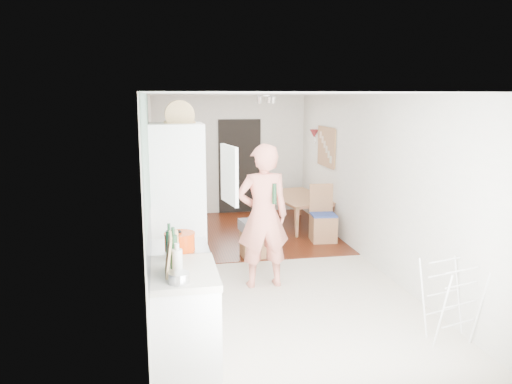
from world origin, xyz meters
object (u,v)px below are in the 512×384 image
object	(u,v)px
dining_table	(300,213)
drying_rack	(451,302)
person	(263,203)
stool	(253,244)
dining_chair	(323,214)

from	to	relation	value
dining_table	drying_rack	xyz separation A→B (m)	(0.21, -4.77, 0.16)
person	dining_table	xyz separation A→B (m)	(1.35, 2.91, -0.86)
drying_rack	person	bearing A→B (deg)	115.65
person	stool	distance (m)	1.47
person	dining_chair	world-z (taller)	person
person	stool	bearing A→B (deg)	-95.85
drying_rack	dining_chair	bearing A→B (deg)	77.61
drying_rack	stool	bearing A→B (deg)	101.70
person	drying_rack	xyz separation A→B (m)	(1.56, -1.86, -0.70)
dining_chair	stool	world-z (taller)	dining_chair
dining_chair	drying_rack	distance (m)	3.65
stool	dining_chair	bearing A→B (deg)	24.91
stool	dining_table	bearing A→B (deg)	54.16
dining_table	drying_rack	world-z (taller)	drying_rack
person	dining_chair	distance (m)	2.38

